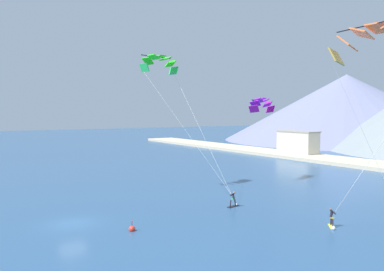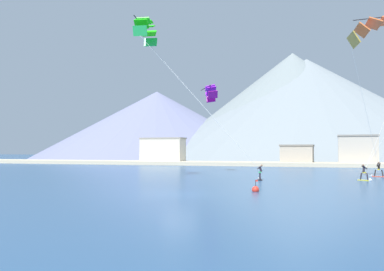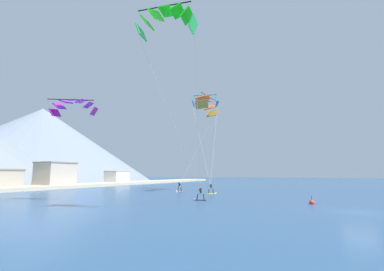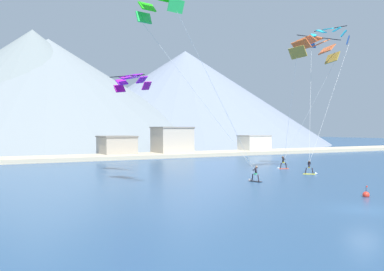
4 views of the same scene
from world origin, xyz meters
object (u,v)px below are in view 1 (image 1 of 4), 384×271
Objects in this scene: kitesurfer_mid_center at (332,222)px; parafoil_kite_distant_high_outer at (261,104)px; kitesurfer_near_lead at (234,202)px; race_marker_buoy at (132,229)px; parafoil_kite_near_trail at (377,39)px; parafoil_kite_near_lead at (160,63)px.

kitesurfer_mid_center is 24.40m from parafoil_kite_distant_high_outer.
kitesurfer_near_lead is 12.76m from race_marker_buoy.
parafoil_kite_near_trail is 25.80m from race_marker_buoy.
parafoil_kite_near_lead is at bearing -168.35° from kitesurfer_near_lead.
parafoil_kite_near_lead is 15.73× the size of race_marker_buoy.
parafoil_kite_near_lead is 1.01× the size of parafoil_kite_near_trail.
race_marker_buoy is at bearing -82.02° from kitesurfer_near_lead.
parafoil_kite_distant_high_outer is (-19.46, 9.95, 10.84)m from kitesurfer_mid_center.
parafoil_kite_near_lead reaches higher than parafoil_kite_distant_high_outer.
parafoil_kite_distant_high_outer is at bearing 152.92° from kitesurfer_mid_center.
race_marker_buoy is (-8.72, -14.99, -0.36)m from kitesurfer_mid_center.
parafoil_kite_distant_high_outer reaches higher than kitesurfer_mid_center.
kitesurfer_near_lead is at bearing -167.32° from kitesurfer_mid_center.
kitesurfer_near_lead is at bearing 11.65° from parafoil_kite_near_lead.
kitesurfer_near_lead is 0.11× the size of parafoil_kite_near_trail.
race_marker_buoy is at bearing -66.69° from parafoil_kite_distant_high_outer.
parafoil_kite_near_lead reaches higher than kitesurfer_mid_center.
parafoil_kite_distant_high_outer is (3.07, 14.79, -5.05)m from parafoil_kite_near_lead.
kitesurfer_mid_center reaches higher than race_marker_buoy.
parafoil_kite_near_trail is at bearing 38.76° from kitesurfer_mid_center.
kitesurfer_mid_center is 0.11× the size of parafoil_kite_near_trail.
parafoil_kite_near_trail is at bearing 56.62° from race_marker_buoy.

